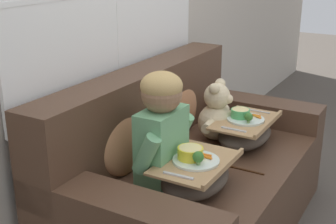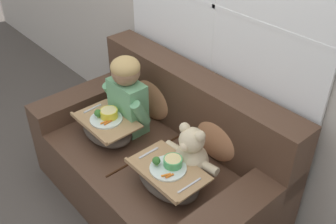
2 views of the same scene
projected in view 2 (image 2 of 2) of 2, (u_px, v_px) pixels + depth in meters
ground_plane at (154, 199)px, 2.87m from camera, size 14.00×14.00×0.00m
wall_back_with_window at (219, 8)px, 2.42m from camera, size 8.00×0.08×2.60m
couch at (160, 162)px, 2.72m from camera, size 1.71×0.95×0.91m
throw_pillow_behind_child at (155, 93)px, 2.85m from camera, size 0.40×0.19×0.41m
throw_pillow_behind_teddy at (219, 134)px, 2.46m from camera, size 0.36×0.17×0.37m
child_figure at (127, 91)px, 2.65m from camera, size 0.39×0.20×0.56m
teddy_bear at (191, 155)px, 2.35m from camera, size 0.39×0.27×0.36m
lap_tray_child at (107, 128)px, 2.68m from camera, size 0.44×0.30×0.23m
lap_tray_teddy at (168, 177)px, 2.29m from camera, size 0.46×0.29×0.22m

